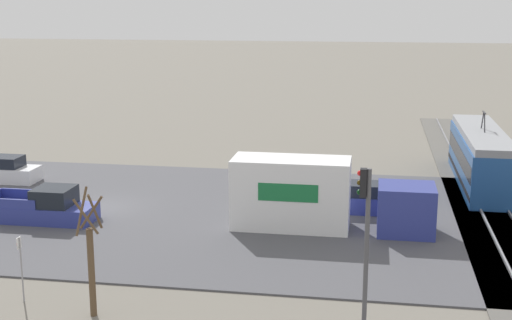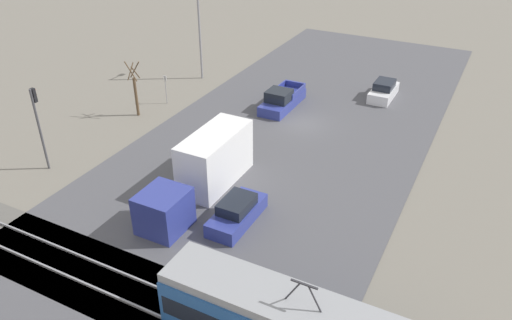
{
  "view_description": "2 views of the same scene",
  "coord_description": "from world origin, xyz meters",
  "px_view_note": "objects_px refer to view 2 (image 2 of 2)",
  "views": [
    {
      "loc": [
        35.6,
        14.51,
        11.24
      ],
      "look_at": [
        -1.55,
        8.26,
        2.72
      ],
      "focal_mm": 50.0,
      "sensor_mm": 36.0,
      "label": 1
    },
    {
      "loc": [
        -13.42,
        34.13,
        18.04
      ],
      "look_at": [
        -1.16,
        10.31,
        2.3
      ],
      "focal_mm": 35.0,
      "sensor_mm": 36.0,
      "label": 2
    }
  ],
  "objects_px": {
    "box_truck": "(204,169)",
    "no_parking_sign": "(166,87)",
    "street_tree": "(136,91)",
    "pickup_truck": "(282,100)",
    "street_lamp_near_crossing": "(201,29)",
    "sedan_car_0": "(237,212)",
    "traffic_light_pole": "(38,119)",
    "sedan_car_1": "(384,91)"
  },
  "relations": [
    {
      "from": "traffic_light_pole",
      "to": "box_truck",
      "type": "bearing_deg",
      "value": -167.84
    },
    {
      "from": "traffic_light_pole",
      "to": "no_parking_sign",
      "type": "distance_m",
      "value": 12.95
    },
    {
      "from": "pickup_truck",
      "to": "traffic_light_pole",
      "type": "bearing_deg",
      "value": 58.36
    },
    {
      "from": "pickup_truck",
      "to": "street_tree",
      "type": "distance_m",
      "value": 12.33
    },
    {
      "from": "traffic_light_pole",
      "to": "street_tree",
      "type": "height_order",
      "value": "traffic_light_pole"
    },
    {
      "from": "sedan_car_0",
      "to": "street_lamp_near_crossing",
      "type": "bearing_deg",
      "value": -52.78
    },
    {
      "from": "street_tree",
      "to": "pickup_truck",
      "type": "bearing_deg",
      "value": -145.97
    },
    {
      "from": "no_parking_sign",
      "to": "street_tree",
      "type": "bearing_deg",
      "value": 77.06
    },
    {
      "from": "sedan_car_1",
      "to": "traffic_light_pole",
      "type": "height_order",
      "value": "traffic_light_pole"
    },
    {
      "from": "traffic_light_pole",
      "to": "street_lamp_near_crossing",
      "type": "xyz_separation_m",
      "value": [
        -0.16,
        -19.58,
        1.09
      ]
    },
    {
      "from": "street_lamp_near_crossing",
      "to": "sedan_car_1",
      "type": "bearing_deg",
      "value": -170.18
    },
    {
      "from": "pickup_truck",
      "to": "sedan_car_1",
      "type": "relative_size",
      "value": 1.35
    },
    {
      "from": "pickup_truck",
      "to": "sedan_car_0",
      "type": "height_order",
      "value": "pickup_truck"
    },
    {
      "from": "sedan_car_0",
      "to": "traffic_light_pole",
      "type": "relative_size",
      "value": 0.75
    },
    {
      "from": "no_parking_sign",
      "to": "traffic_light_pole",
      "type": "bearing_deg",
      "value": 86.73
    },
    {
      "from": "box_truck",
      "to": "traffic_light_pole",
      "type": "distance_m",
      "value": 11.67
    },
    {
      "from": "box_truck",
      "to": "street_tree",
      "type": "bearing_deg",
      "value": -32.81
    },
    {
      "from": "sedan_car_1",
      "to": "no_parking_sign",
      "type": "xyz_separation_m",
      "value": [
        16.7,
        9.82,
        0.82
      ]
    },
    {
      "from": "street_tree",
      "to": "no_parking_sign",
      "type": "distance_m",
      "value": 3.23
    },
    {
      "from": "box_truck",
      "to": "street_lamp_near_crossing",
      "type": "distance_m",
      "value": 20.66
    },
    {
      "from": "street_lamp_near_crossing",
      "to": "no_parking_sign",
      "type": "xyz_separation_m",
      "value": [
        -0.56,
        6.83,
        -3.3
      ]
    },
    {
      "from": "sedan_car_1",
      "to": "street_tree",
      "type": "bearing_deg",
      "value": -143.43
    },
    {
      "from": "box_truck",
      "to": "sedan_car_0",
      "type": "height_order",
      "value": "box_truck"
    },
    {
      "from": "pickup_truck",
      "to": "sedan_car_0",
      "type": "bearing_deg",
      "value": 105.57
    },
    {
      "from": "sedan_car_0",
      "to": "traffic_light_pole",
      "type": "height_order",
      "value": "traffic_light_pole"
    },
    {
      "from": "pickup_truck",
      "to": "street_lamp_near_crossing",
      "type": "height_order",
      "value": "street_lamp_near_crossing"
    },
    {
      "from": "sedan_car_1",
      "to": "no_parking_sign",
      "type": "height_order",
      "value": "no_parking_sign"
    },
    {
      "from": "pickup_truck",
      "to": "street_lamp_near_crossing",
      "type": "relative_size",
      "value": 0.67
    },
    {
      "from": "street_lamp_near_crossing",
      "to": "box_truck",
      "type": "bearing_deg",
      "value": 122.82
    },
    {
      "from": "street_tree",
      "to": "no_parking_sign",
      "type": "height_order",
      "value": "street_tree"
    },
    {
      "from": "sedan_car_0",
      "to": "street_lamp_near_crossing",
      "type": "distance_m",
      "value": 24.24
    },
    {
      "from": "traffic_light_pole",
      "to": "pickup_truck",
      "type": "bearing_deg",
      "value": -121.64
    },
    {
      "from": "street_tree",
      "to": "traffic_light_pole",
      "type": "bearing_deg",
      "value": 89.91
    },
    {
      "from": "sedan_car_1",
      "to": "sedan_car_0",
      "type": "bearing_deg",
      "value": -97.29
    },
    {
      "from": "sedan_car_1",
      "to": "street_tree",
      "type": "height_order",
      "value": "street_tree"
    },
    {
      "from": "traffic_light_pole",
      "to": "street_tree",
      "type": "distance_m",
      "value": 9.78
    },
    {
      "from": "sedan_car_0",
      "to": "street_tree",
      "type": "bearing_deg",
      "value": -31.92
    },
    {
      "from": "box_truck",
      "to": "sedan_car_1",
      "type": "xyz_separation_m",
      "value": [
        -6.2,
        -20.14,
        -0.97
      ]
    },
    {
      "from": "sedan_car_1",
      "to": "no_parking_sign",
      "type": "relative_size",
      "value": 1.63
    },
    {
      "from": "box_truck",
      "to": "no_parking_sign",
      "type": "height_order",
      "value": "box_truck"
    },
    {
      "from": "sedan_car_0",
      "to": "sedan_car_1",
      "type": "height_order",
      "value": "sedan_car_1"
    },
    {
      "from": "box_truck",
      "to": "sedan_car_0",
      "type": "relative_size",
      "value": 2.25
    }
  ]
}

